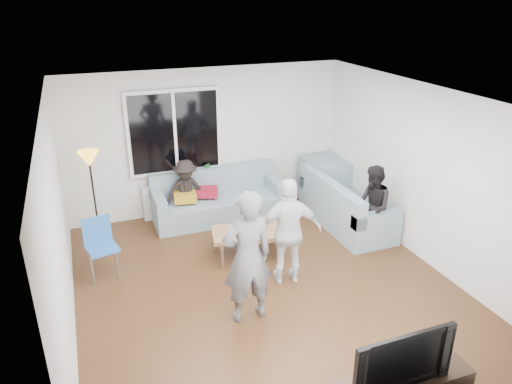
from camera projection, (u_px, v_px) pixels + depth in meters
name	position (u px, v px, depth m)	size (l,w,h in m)	color
floor	(265.00, 285.00, 6.70)	(5.00, 5.50, 0.04)	#56351C
ceiling	(266.00, 97.00, 5.68)	(5.00, 5.50, 0.04)	white
wall_back	(208.00, 141.00, 8.58)	(5.00, 0.04, 2.60)	silver
wall_front	(395.00, 330.00, 3.81)	(5.00, 0.04, 2.60)	silver
wall_left	(57.00, 232.00, 5.36)	(0.04, 5.50, 2.60)	silver
wall_right	(425.00, 175.00, 7.02)	(0.04, 5.50, 2.60)	silver
window_frame	(174.00, 132.00, 8.21)	(1.62, 0.06, 1.47)	white
window_glass	(175.00, 133.00, 8.18)	(1.50, 0.02, 1.35)	black
window_mullion	(175.00, 133.00, 8.17)	(0.05, 0.03, 1.35)	white
radiator	(179.00, 199.00, 8.66)	(1.30, 0.12, 0.62)	silver
potted_plant	(205.00, 172.00, 8.61)	(0.18, 0.15, 0.33)	#265F27
vase	(169.00, 181.00, 8.43)	(0.16, 0.16, 0.17)	silver
sofa_back_section	(218.00, 196.00, 8.49)	(2.30, 0.85, 0.85)	gray
sofa_right_section	(347.00, 202.00, 8.26)	(0.85, 2.00, 0.85)	gray
sofa_corner	(326.00, 180.00, 9.20)	(0.85, 0.85, 0.85)	gray
cushion_yellow	(185.00, 197.00, 8.25)	(0.38, 0.32, 0.14)	#BB8E1B
cushion_red	(207.00, 192.00, 8.45)	(0.36, 0.30, 0.13)	maroon
coffee_table	(249.00, 243.00, 7.39)	(1.10, 0.60, 0.40)	#966E49
pitcher	(249.00, 227.00, 7.24)	(0.17, 0.17, 0.17)	maroon
side_chair	(103.00, 249.00, 6.74)	(0.40, 0.40, 0.86)	#2964B5
floor_lamp	(95.00, 200.00, 7.47)	(0.32, 0.32, 1.56)	yellow
player_left	(247.00, 257.00, 5.70)	(0.63, 0.41, 1.72)	#525257
player_right	(289.00, 232.00, 6.50)	(0.90, 0.37, 1.53)	silver
spectator_right	(372.00, 206.00, 7.53)	(0.64, 0.50, 1.31)	black
spectator_back	(186.00, 192.00, 8.27)	(0.75, 0.43, 1.15)	black
television	(397.00, 355.00, 4.36)	(1.03, 0.13, 0.59)	black
bottle_d	(264.00, 224.00, 7.29)	(0.07, 0.07, 0.22)	#C85F11
bottle_b	(245.00, 228.00, 7.16)	(0.08, 0.08, 0.23)	#358418
bottle_c	(247.00, 220.00, 7.43)	(0.07, 0.07, 0.21)	black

